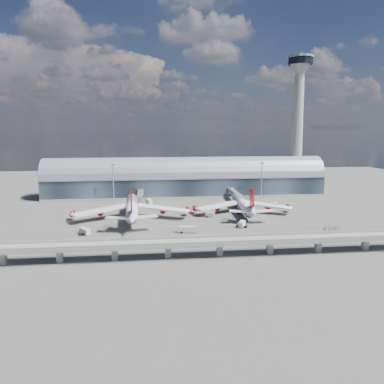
{
  "coord_description": "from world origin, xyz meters",
  "views": [
    {
      "loc": [
        -26.57,
        -191.78,
        49.19
      ],
      "look_at": [
        -3.28,
        10.0,
        14.0
      ],
      "focal_mm": 35.0,
      "sensor_mm": 36.0,
      "label": 1
    }
  ],
  "objects": [
    {
      "name": "airliner_left",
      "position": [
        -36.31,
        9.15,
        6.02
      ],
      "size": [
        65.76,
        69.08,
        21.06
      ],
      "rotation": [
        0.0,
        0.0,
        0.04
      ],
      "color": "white",
      "rests_on": "ground"
    },
    {
      "name": "floodlight_mast_right",
      "position": [
        50.0,
        55.0,
        13.63
      ],
      "size": [
        3.0,
        0.7,
        25.7
      ],
      "color": "gray",
      "rests_on": "ground"
    },
    {
      "name": "service_truck_1",
      "position": [
        6.46,
        8.31,
        1.41
      ],
      "size": [
        5.28,
        3.74,
        2.79
      ],
      "rotation": [
        0.0,
        0.0,
        1.22
      ],
      "color": "beige",
      "rests_on": "ground"
    },
    {
      "name": "ground",
      "position": [
        0.0,
        0.0,
        0.0
      ],
      "size": [
        500.0,
        500.0,
        0.0
      ],
      "primitive_type": "plane",
      "color": "#474744",
      "rests_on": "ground"
    },
    {
      "name": "taxi_lines",
      "position": [
        0.0,
        22.11,
        0.01
      ],
      "size": [
        200.0,
        80.12,
        0.01
      ],
      "color": "gold",
      "rests_on": "ground"
    },
    {
      "name": "control_tower",
      "position": [
        85.0,
        83.0,
        51.64
      ],
      "size": [
        19.0,
        19.0,
        103.0
      ],
      "color": "gray",
      "rests_on": "ground"
    },
    {
      "name": "floodlight_mast_left",
      "position": [
        -50.0,
        55.0,
        13.63
      ],
      "size": [
        3.0,
        0.7,
        25.7
      ],
      "color": "gray",
      "rests_on": "ground"
    },
    {
      "name": "cargo_train_0",
      "position": [
        -41.22,
        -31.46,
        0.86
      ],
      "size": [
        10.01,
        3.61,
        1.65
      ],
      "rotation": [
        0.0,
        0.0,
        1.36
      ],
      "color": "gray",
      "rests_on": "ground"
    },
    {
      "name": "airliner_right",
      "position": [
        26.98,
        15.1,
        5.02
      ],
      "size": [
        58.39,
        61.03,
        19.36
      ],
      "rotation": [
        0.0,
        0.0,
        -0.06
      ],
      "color": "white",
      "rests_on": "ground"
    },
    {
      "name": "service_truck_3",
      "position": [
        18.99,
        -14.53,
        1.48
      ],
      "size": [
        4.94,
        6.34,
        2.89
      ],
      "rotation": [
        0.0,
        0.0,
        -0.52
      ],
      "color": "beige",
      "rests_on": "ground"
    },
    {
      "name": "jet_bridge_right",
      "position": [
        30.57,
        51.18,
        5.18
      ],
      "size": [
        4.4,
        32.0,
        7.25
      ],
      "color": "gray",
      "rests_on": "ground"
    },
    {
      "name": "terminal",
      "position": [
        0.0,
        77.99,
        11.34
      ],
      "size": [
        200.0,
        30.0,
        28.0
      ],
      "color": "#1C252F",
      "rests_on": "ground"
    },
    {
      "name": "cargo_train_2",
      "position": [
        60.9,
        -25.15,
        0.88
      ],
      "size": [
        7.57,
        1.68,
        1.69
      ],
      "rotation": [
        0.0,
        0.0,
        1.56
      ],
      "color": "gray",
      "rests_on": "ground"
    },
    {
      "name": "cargo_train_1",
      "position": [
        61.85,
        -36.47,
        0.89
      ],
      "size": [
        7.71,
        4.14,
        1.71
      ],
      "rotation": [
        0.0,
        0.0,
        1.92
      ],
      "color": "gray",
      "rests_on": "ground"
    },
    {
      "name": "service_truck_0",
      "position": [
        -56.83,
        -19.04,
        1.49
      ],
      "size": [
        6.04,
        6.94,
        2.89
      ],
      "rotation": [
        0.0,
        0.0,
        0.65
      ],
      "color": "beige",
      "rests_on": "ground"
    },
    {
      "name": "service_truck_2",
      "position": [
        -9.2,
        -21.35,
        1.61
      ],
      "size": [
        8.75,
        3.54,
        3.08
      ],
      "rotation": [
        0.0,
        0.0,
        1.44
      ],
      "color": "beige",
      "rests_on": "ground"
    },
    {
      "name": "service_truck_5",
      "position": [
        -27.1,
        48.67,
        1.59
      ],
      "size": [
        4.64,
        6.9,
        3.11
      ],
      "rotation": [
        0.0,
        0.0,
        0.37
      ],
      "color": "beige",
      "rests_on": "ground"
    },
    {
      "name": "guideway",
      "position": [
        -0.0,
        -55.0,
        5.29
      ],
      "size": [
        220.0,
        8.5,
        7.2
      ],
      "color": "gray",
      "rests_on": "ground"
    },
    {
      "name": "service_truck_4",
      "position": [
        51.33,
        29.01,
        1.47
      ],
      "size": [
        3.67,
        5.49,
        2.92
      ],
      "rotation": [
        0.0,
        0.0,
        -0.29
      ],
      "color": "beige",
      "rests_on": "ground"
    },
    {
      "name": "jet_bridge_left",
      "position": [
        -32.91,
        53.12,
        5.18
      ],
      "size": [
        4.4,
        28.0,
        7.25
      ],
      "color": "gray",
      "rests_on": "ground"
    }
  ]
}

